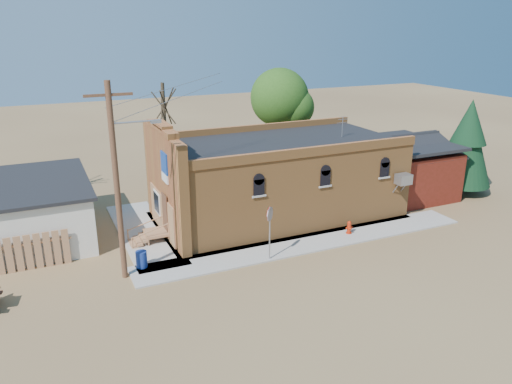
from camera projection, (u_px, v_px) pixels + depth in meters
name	position (u px, v px, depth m)	size (l,w,h in m)	color
ground	(293.00, 255.00, 25.39)	(120.00, 120.00, 0.00)	brown
sidewalk_south	(309.00, 243.00, 26.74)	(19.00, 2.20, 0.08)	#9E9991
sidewalk_west	(144.00, 232.00, 28.10)	(2.60, 10.00, 0.08)	#9E9991
brick_bar	(274.00, 179.00, 30.03)	(16.40, 7.97, 6.30)	#B97438
red_shed	(404.00, 162.00, 33.91)	(5.40, 6.40, 4.30)	#52190E
wood_fence	(14.00, 255.00, 23.38)	(5.20, 0.10, 1.80)	#9D7247
utility_pole	(117.00, 179.00, 21.72)	(3.12, 0.26, 9.00)	#482B1D
tree_bare_near	(164.00, 106.00, 33.54)	(2.80, 2.80, 7.65)	#3F3424
tree_leafy	(280.00, 98.00, 37.50)	(4.40, 4.40, 8.15)	#3F3424
evergreen_tree	(468.00, 141.00, 33.72)	(3.60, 3.60, 6.50)	#3F3424
fire_hydrant	(349.00, 227.00, 27.75)	(0.43, 0.42, 0.73)	#B2230A
stop_sign	(270.00, 219.00, 24.17)	(0.58, 0.58, 2.77)	#95959A
trash_barrel	(141.00, 259.00, 23.87)	(0.53, 0.53, 0.82)	navy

